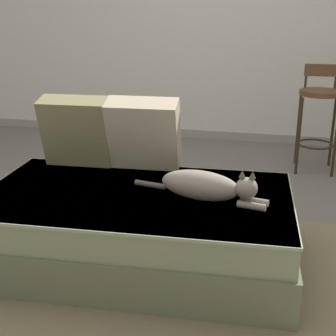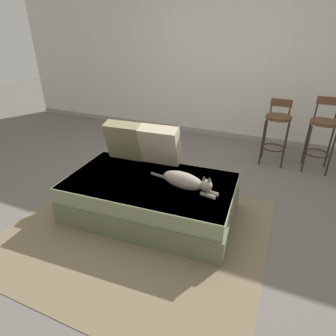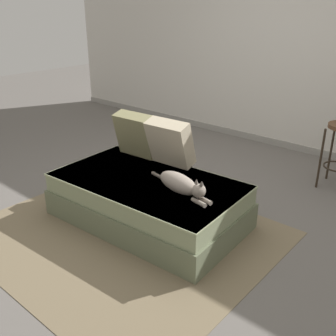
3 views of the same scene
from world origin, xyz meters
name	(u,v)px [view 1 (image 1 of 3)]	position (x,y,z in m)	size (l,w,h in m)	color
ground_plane	(156,228)	(0.00, 0.00, 0.00)	(16.00, 16.00, 0.00)	#66605B
wall_back_panel	(213,11)	(0.00, 2.25, 1.30)	(8.00, 0.10, 2.60)	silver
wall_baseboard_trim	(208,135)	(0.00, 2.20, 0.04)	(8.00, 0.02, 0.09)	gray
area_rug	(121,289)	(0.00, -0.70, 0.00)	(2.37, 2.06, 0.01)	#75664C
couch	(137,227)	(0.00, -0.40, 0.21)	(1.72, 1.06, 0.40)	#636B50
throw_pillow_corner	(77,131)	(-0.48, -0.05, 0.63)	(0.43, 0.27, 0.44)	#847F56
throw_pillow_middle	(144,134)	(-0.06, -0.02, 0.63)	(0.44, 0.29, 0.45)	beige
cat	(206,186)	(0.37, -0.40, 0.48)	(0.73, 0.24, 0.19)	gray
bar_stool_near_window	(319,108)	(1.03, 1.43, 0.54)	(0.34, 0.34, 0.89)	#2D2319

